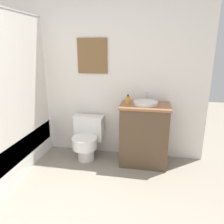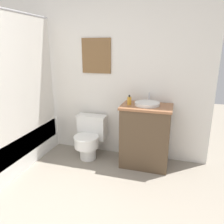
# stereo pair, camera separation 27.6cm
# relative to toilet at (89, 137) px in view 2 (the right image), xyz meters

# --- Properties ---
(wall_back) EXTENTS (3.43, 0.07, 2.50)m
(wall_back) POSITION_rel_toilet_xyz_m (-0.06, 0.27, 0.94)
(wall_back) COLOR white
(wall_back) RESTS_ON ground_plane
(shower_area) EXTENTS (0.61, 1.44, 1.98)m
(shower_area) POSITION_rel_toilet_xyz_m (-0.96, -0.48, -0.02)
(shower_area) COLOR white
(shower_area) RESTS_ON ground_plane
(toilet) EXTENTS (0.44, 0.49, 0.61)m
(toilet) POSITION_rel_toilet_xyz_m (0.00, 0.00, 0.00)
(toilet) COLOR white
(toilet) RESTS_ON ground_plane
(vanity) EXTENTS (0.66, 0.46, 0.85)m
(vanity) POSITION_rel_toilet_xyz_m (0.82, 0.00, 0.11)
(vanity) COLOR brown
(vanity) RESTS_ON ground_plane
(sink) EXTENTS (0.32, 0.36, 0.13)m
(sink) POSITION_rel_toilet_xyz_m (0.82, 0.03, 0.55)
(sink) COLOR white
(sink) RESTS_ON vanity
(soap_bottle) EXTENTS (0.05, 0.05, 0.13)m
(soap_bottle) POSITION_rel_toilet_xyz_m (0.58, 0.00, 0.59)
(soap_bottle) COLOR gold
(soap_bottle) RESTS_ON vanity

